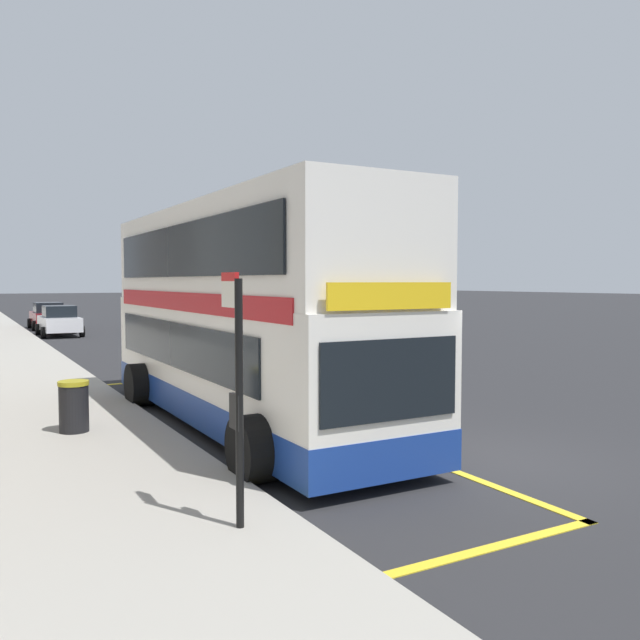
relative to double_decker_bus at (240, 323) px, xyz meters
The scene contains 9 objects.
ground_plane 27.68m from the double_decker_bus, 84.89° to the left, with size 260.00×260.00×0.00m, color #28282B.
double_decker_bus is the anchor object (origin of this frame).
bus_bay_markings 2.09m from the double_decker_bus, 81.18° to the right, with size 3.20×13.83×0.01m.
bus_stop_sign 6.00m from the double_decker_bus, 112.54° to the right, with size 0.09×0.51×2.87m.
parked_car_maroon_across 30.52m from the double_decker_bus, 90.28° to the left, with size 2.09×4.20×1.62m.
parked_car_maroon_distant 13.70m from the double_decker_bus, 67.66° to the left, with size 2.09×4.20×1.62m.
parked_car_white_behind 24.73m from the double_decker_bus, 90.61° to the left, with size 2.09×4.20×1.62m.
parked_car_maroon_kerbside 26.39m from the double_decker_bus, 74.65° to the left, with size 2.09×4.20×1.62m.
litter_bin 3.51m from the double_decker_bus, behind, with size 0.55×0.55×0.94m.
Camera 1 is at (-7.49, -7.86, 2.91)m, focal length 36.75 mm.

